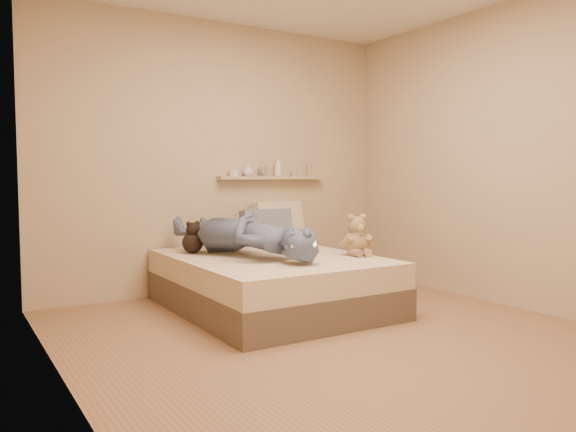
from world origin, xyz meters
TOP-DOWN VIEW (x-y plane):
  - room at (0.00, 0.00)m, footprint 3.80×3.80m
  - bed at (0.00, 0.93)m, footprint 1.50×1.90m
  - game_console at (-0.07, 0.33)m, footprint 0.21×0.15m
  - teddy_bear at (0.63, 0.57)m, footprint 0.28×0.29m
  - dark_plush at (-0.50, 1.41)m, footprint 0.18×0.18m
  - pillow_cream at (0.57, 1.76)m, footprint 0.57×0.30m
  - pillow_grey at (0.35, 1.62)m, footprint 0.51×0.23m
  - person at (-0.21, 1.02)m, footprint 0.90×1.65m
  - wall_shelf at (0.55, 1.84)m, footprint 1.20×0.12m
  - shelf_bottles at (0.44, 1.84)m, footprint 0.95×0.14m

SIDE VIEW (x-z plane):
  - bed at x=0.00m, z-range 0.00..0.45m
  - dark_plush at x=-0.50m, z-range 0.43..0.71m
  - teddy_bear at x=0.63m, z-range 0.42..0.77m
  - pillow_grey at x=0.35m, z-range 0.44..0.80m
  - game_console at x=-0.07m, z-range 0.59..0.66m
  - person at x=-0.21m, z-range 0.45..0.82m
  - pillow_cream at x=0.57m, z-range 0.44..0.86m
  - wall_shelf at x=0.55m, z-range 1.09..1.11m
  - shelf_bottles at x=0.44m, z-range 1.08..1.29m
  - room at x=0.00m, z-range -0.60..3.20m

